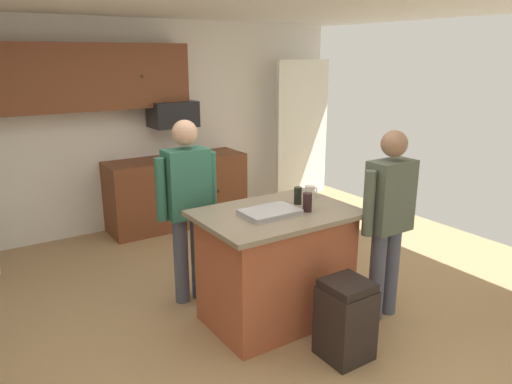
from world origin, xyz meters
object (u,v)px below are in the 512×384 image
at_px(glass_dark_ale, 298,196).
at_px(mug_blue_stoneware, 310,192).
at_px(kitchen_island, 276,265).
at_px(trash_bin, 346,320).
at_px(person_guest_right, 187,200).
at_px(glass_short_whisky, 307,202).
at_px(serving_tray, 270,212).
at_px(person_elder_center, 389,214).
at_px(microwave_over_range, 173,114).

distance_m(glass_dark_ale, mug_blue_stoneware, 0.22).
relative_size(kitchen_island, trash_bin, 2.06).
relative_size(person_guest_right, glass_short_whisky, 10.79).
distance_m(mug_blue_stoneware, trash_bin, 1.18).
bearing_deg(person_guest_right, kitchen_island, -0.00).
bearing_deg(mug_blue_stoneware, serving_tray, -161.28).
height_order(kitchen_island, glass_dark_ale, glass_dark_ale).
height_order(kitchen_island, person_guest_right, person_guest_right).
bearing_deg(glass_dark_ale, mug_blue_stoneware, 22.70).
bearing_deg(glass_dark_ale, kitchen_island, -166.32).
relative_size(person_guest_right, trash_bin, 2.71).
distance_m(person_guest_right, glass_short_whisky, 1.07).
xyz_separation_m(person_elder_center, mug_blue_stoneware, (-0.33, 0.61, 0.09)).
height_order(mug_blue_stoneware, trash_bin, mug_blue_stoneware).
relative_size(person_guest_right, serving_tray, 3.75).
relative_size(glass_dark_ale, trash_bin, 0.24).
bearing_deg(glass_short_whisky, person_elder_center, -29.42).
bearing_deg(serving_tray, person_guest_right, 115.51).
bearing_deg(mug_blue_stoneware, person_guest_right, 148.95).
bearing_deg(glass_dark_ale, person_elder_center, -44.94).
distance_m(kitchen_island, glass_short_whisky, 0.60).
distance_m(person_elder_center, glass_short_whisky, 0.68).
distance_m(kitchen_island, serving_tray, 0.51).
xyz_separation_m(glass_dark_ale, mug_blue_stoneware, (0.20, 0.09, -0.02)).
distance_m(person_elder_center, trash_bin, 0.96).
bearing_deg(person_guest_right, glass_short_whisky, 5.60).
xyz_separation_m(person_elder_center, serving_tray, (-0.89, 0.42, 0.06)).
height_order(microwave_over_range, person_elder_center, microwave_over_range).
relative_size(kitchen_island, mug_blue_stoneware, 9.74).
relative_size(kitchen_island, serving_tray, 2.86).
relative_size(person_elder_center, mug_blue_stoneware, 12.43).
xyz_separation_m(glass_short_whisky, trash_bin, (-0.10, -0.59, -0.73)).
xyz_separation_m(person_guest_right, trash_bin, (0.56, -1.43, -0.65)).
xyz_separation_m(person_elder_center, person_guest_right, (-1.25, 1.17, 0.03)).
bearing_deg(kitchen_island, person_guest_right, 122.62).
distance_m(person_elder_center, mug_blue_stoneware, 0.70).
bearing_deg(glass_dark_ale, microwave_over_range, 88.98).
bearing_deg(glass_short_whisky, microwave_over_range, 87.86).
bearing_deg(mug_blue_stoneware, trash_bin, -112.27).
height_order(person_elder_center, glass_dark_ale, person_elder_center).
xyz_separation_m(glass_dark_ale, serving_tray, (-0.36, -0.11, -0.05)).
distance_m(mug_blue_stoneware, serving_tray, 0.60).
height_order(glass_short_whisky, serving_tray, glass_short_whisky).
xyz_separation_m(mug_blue_stoneware, trash_bin, (-0.36, -0.87, -0.71)).
xyz_separation_m(microwave_over_range, person_elder_center, (0.48, -3.13, -0.53)).
bearing_deg(kitchen_island, glass_short_whisky, -32.40).
bearing_deg(glass_dark_ale, trash_bin, -101.05).
bearing_deg(glass_dark_ale, serving_tray, -163.61).
distance_m(kitchen_island, trash_bin, 0.76).
distance_m(glass_short_whisky, serving_tray, 0.32).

